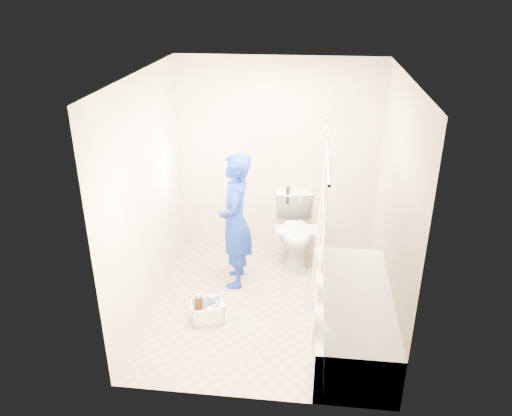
# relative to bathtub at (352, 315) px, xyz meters

# --- Properties ---
(floor) EXTENTS (2.60, 2.60, 0.00)m
(floor) POSITION_rel_bathtub_xyz_m (-0.85, 0.43, -0.27)
(floor) COLOR tan
(floor) RESTS_ON ground
(ceiling) EXTENTS (2.40, 2.60, 0.02)m
(ceiling) POSITION_rel_bathtub_xyz_m (-0.85, 0.43, 2.13)
(ceiling) COLOR white
(ceiling) RESTS_ON wall_back
(wall_back) EXTENTS (2.40, 0.02, 2.40)m
(wall_back) POSITION_rel_bathtub_xyz_m (-0.85, 1.73, 0.93)
(wall_back) COLOR beige
(wall_back) RESTS_ON ground
(wall_front) EXTENTS (2.40, 0.02, 2.40)m
(wall_front) POSITION_rel_bathtub_xyz_m (-0.85, -0.88, 0.93)
(wall_front) COLOR beige
(wall_front) RESTS_ON ground
(wall_left) EXTENTS (0.02, 2.60, 2.40)m
(wall_left) POSITION_rel_bathtub_xyz_m (-2.05, 0.43, 0.93)
(wall_left) COLOR beige
(wall_left) RESTS_ON ground
(wall_right) EXTENTS (0.02, 2.60, 2.40)m
(wall_right) POSITION_rel_bathtub_xyz_m (0.35, 0.43, 0.93)
(wall_right) COLOR beige
(wall_right) RESTS_ON ground
(bathtub) EXTENTS (0.70, 1.75, 0.50)m
(bathtub) POSITION_rel_bathtub_xyz_m (0.00, 0.00, 0.00)
(bathtub) COLOR white
(bathtub) RESTS_ON ground
(curtain_rod) EXTENTS (0.02, 1.90, 0.02)m
(curtain_rod) POSITION_rel_bathtub_xyz_m (-0.33, 0.00, 1.68)
(curtain_rod) COLOR silver
(curtain_rod) RESTS_ON wall_back
(shower_curtain) EXTENTS (0.06, 1.75, 1.80)m
(shower_curtain) POSITION_rel_bathtub_xyz_m (-0.33, 0.00, 0.75)
(shower_curtain) COLOR white
(shower_curtain) RESTS_ON curtain_rod
(toilet) EXTENTS (0.56, 0.86, 0.82)m
(toilet) POSITION_rel_bathtub_xyz_m (-0.60, 1.42, 0.14)
(toilet) COLOR white
(toilet) RESTS_ON ground
(tank_lid) EXTENTS (0.53, 0.29, 0.04)m
(tank_lid) POSITION_rel_bathtub_xyz_m (-0.58, 1.29, 0.21)
(tank_lid) COLOR silver
(tank_lid) RESTS_ON toilet
(tank_internals) EXTENTS (0.20, 0.07, 0.27)m
(tank_internals) POSITION_rel_bathtub_xyz_m (-0.68, 1.63, 0.54)
(tank_internals) COLOR black
(tank_internals) RESTS_ON toilet
(plumber) EXTENTS (0.42, 0.59, 1.53)m
(plumber) POSITION_rel_bathtub_xyz_m (-1.24, 0.86, 0.50)
(plumber) COLOR #1020A0
(plumber) RESTS_ON ground
(cleaning_caddy) EXTENTS (0.39, 0.35, 0.25)m
(cleaning_caddy) POSITION_rel_bathtub_xyz_m (-1.42, 0.13, -0.18)
(cleaning_caddy) COLOR white
(cleaning_caddy) RESTS_ON ground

